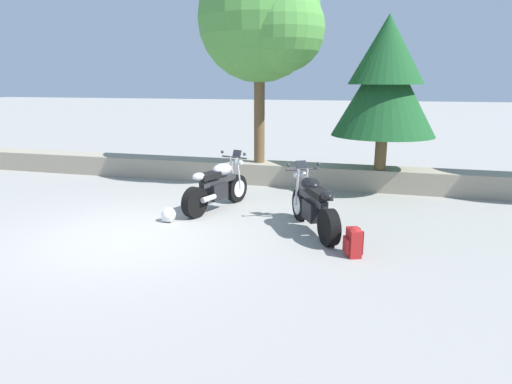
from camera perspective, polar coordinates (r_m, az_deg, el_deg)
ground_plane at (r=8.20m, az=-15.99°, el=-5.47°), size 120.00×120.00×0.00m
stone_wall at (r=12.33m, az=-4.56°, el=2.79°), size 36.00×0.80×0.55m
motorcycle_silver_near_left at (r=9.48m, az=-4.92°, el=0.69°), size 0.91×2.01×1.18m
motorcycle_black_centre at (r=8.10m, az=7.35°, el=-1.69°), size 1.18×1.88×1.18m
rider_backpack at (r=7.12m, az=12.36°, el=-6.16°), size 0.32×0.34×0.47m
rider_helmet at (r=8.83m, az=-11.13°, el=-2.87°), size 0.28×0.28×0.28m
leafy_tree_far_left at (r=11.76m, az=1.07°, el=20.95°), size 3.25×3.09×5.16m
pine_tree_mid_left at (r=11.18m, az=16.26°, el=13.73°), size 2.44×2.44×3.61m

